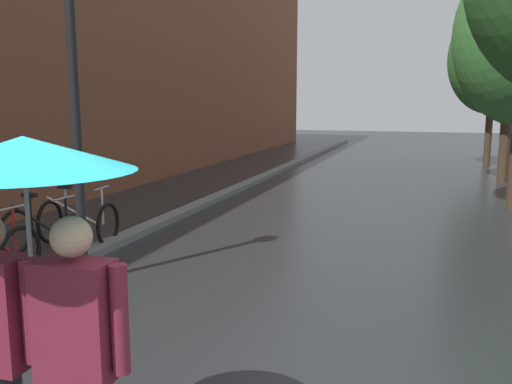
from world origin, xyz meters
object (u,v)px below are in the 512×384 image
Objects in this scene: parked_bicycle_3 at (78,221)px; street_lamp_post at (74,85)px; parked_bicycle_2 at (43,234)px; couple_under_umbrella at (30,271)px; street_tree_3 at (512,42)px; street_tree_4 at (494,59)px.

street_lamp_post is (1.19, -1.54, 2.08)m from parked_bicycle_3.
couple_under_umbrella is (3.35, -4.10, 1.02)m from parked_bicycle_2.
couple_under_umbrella is at bearing -57.43° from street_lamp_post.
street_tree_3 is 5.20× the size of parked_bicycle_2.
street_tree_4 reaches higher than street_lamp_post.
street_tree_4 is 1.34× the size of street_lamp_post.
parked_bicycle_2 is at bearing 149.25° from street_lamp_post.
street_tree_3 is at bearing 61.35° from street_lamp_post.
parked_bicycle_2 is 0.26× the size of street_lamp_post.
street_tree_4 is at bearing 68.68° from street_lamp_post.
street_tree_3 is 12.64m from street_lamp_post.
street_tree_3 reaches higher than street_lamp_post.
street_tree_3 reaches higher than parked_bicycle_2.
street_tree_3 is 12.41m from parked_bicycle_3.
street_tree_3 is 1.02× the size of street_tree_4.
street_lamp_post reaches higher than parked_bicycle_3.
street_tree_3 is at bearing 75.06° from couple_under_umbrella.
street_tree_3 is at bearing -89.18° from street_tree_4.
street_lamp_post is (-5.96, -15.28, -1.26)m from street_tree_4.
street_tree_4 reaches higher than couple_under_umbrella.
street_tree_4 is at bearing 62.51° from parked_bicycle_3.
street_tree_3 reaches higher than parked_bicycle_3.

